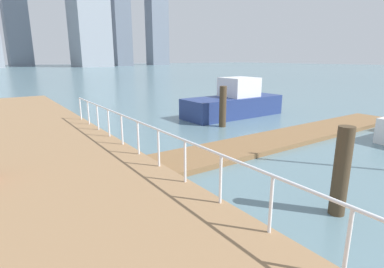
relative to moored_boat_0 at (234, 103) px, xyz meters
The scene contains 7 objects.
ground_plane 6.21m from the moored_boat_0, 144.86° to the left, with size 300.00×300.00×0.00m, color slate.
floating_dock 5.41m from the moored_boat_0, 104.11° to the right, with size 14.46×2.00×0.18m, color olive.
boardwalk_railing 12.36m from the moored_boat_0, 131.54° to the right, with size 0.06×22.61×1.08m.
dock_piling_1 2.99m from the moored_boat_0, 143.04° to the right, with size 0.35×0.35×2.01m, color #473826.
dock_piling_2 11.47m from the moored_boat_0, 120.95° to the right, with size 0.34×0.34×1.98m, color #473826.
moored_boat_0 is the anchor object (origin of this frame).
skyline_tower_3 128.92m from the moored_boat_0, 89.19° to the left, with size 8.22×10.24×40.26m, color gray.
Camera 1 is at (-6.88, 3.50, 3.35)m, focal length 28.09 mm.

